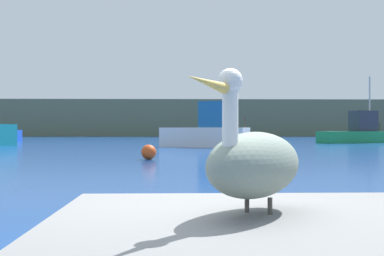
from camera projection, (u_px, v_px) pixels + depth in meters
hillside_backdrop at (177, 119)px, 76.86m from camera, size 140.00×13.77×5.28m
pelican at (254, 162)px, 3.05m from camera, size 0.91×1.22×0.86m
fishing_boat_white at (208, 131)px, 30.52m from camera, size 5.58×3.67×3.92m
fishing_boat_green at (356, 132)px, 39.53m from camera, size 6.14×3.93×5.33m
mooring_buoy at (149, 152)px, 18.24m from camera, size 0.55×0.55×0.55m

